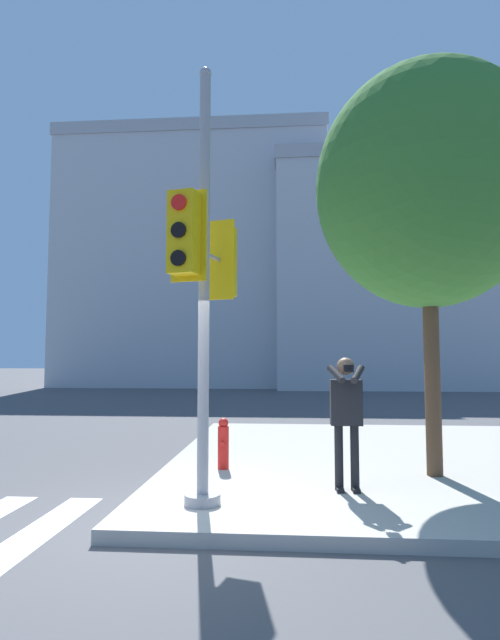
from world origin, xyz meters
TOP-DOWN VIEW (x-y plane):
  - ground_plane at (0.00, 0.00)m, footprint 160.00×160.00m
  - sidewalk_corner at (3.50, 3.50)m, footprint 8.00×8.00m
  - traffic_signal_pole at (0.45, 0.41)m, footprint 0.63×1.44m
  - person_photographer at (2.17, 1.16)m, footprint 0.50×0.53m
  - street_tree at (3.51, 2.07)m, footprint 3.30×3.30m
  - fire_hydrant at (0.44, 2.26)m, footprint 0.17×0.23m
  - building_left at (-4.83, 28.34)m, footprint 17.58×8.31m
  - building_right at (7.48, 28.61)m, footprint 13.59×12.34m

SIDE VIEW (x-z plane):
  - ground_plane at x=0.00m, z-range 0.00..0.00m
  - sidewalk_corner at x=3.50m, z-range 0.00..0.15m
  - fire_hydrant at x=0.44m, z-range 0.15..0.91m
  - person_photographer at x=2.17m, z-range 0.33..2.01m
  - traffic_signal_pole at x=0.45m, z-range 0.20..5.42m
  - street_tree at x=3.51m, z-range 1.35..7.39m
  - building_right at x=7.48m, z-range 0.01..14.12m
  - building_left at x=-4.83m, z-range 0.01..16.81m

